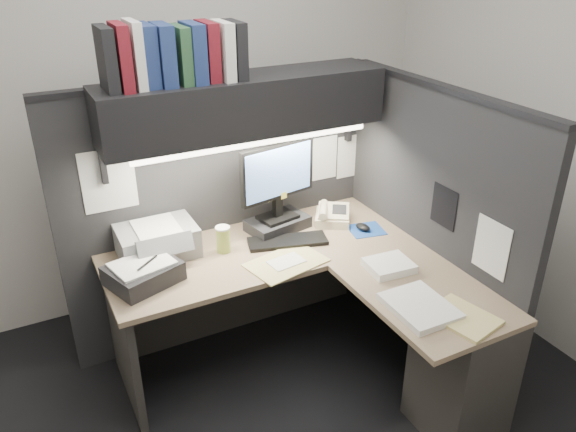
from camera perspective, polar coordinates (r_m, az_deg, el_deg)
The scene contains 22 objects.
floor at distance 3.17m, azimuth 0.05°, elevation -19.84°, with size 3.50×3.50×0.00m, color black.
wall_back at distance 3.71m, azimuth -10.84°, elevation 11.26°, with size 3.50×0.04×2.70m, color beige.
wall_right at distance 3.51m, azimuth 26.67°, elevation 8.04°, with size 0.04×3.00×2.70m, color beige.
partition_back at distance 3.40m, azimuth -6.70°, elevation 0.23°, with size 1.90×0.06×1.60m, color black.
partition_right at distance 3.27m, azimuth 14.00°, elevation -1.55°, with size 0.06×1.50×1.60m, color black.
desk at distance 3.04m, azimuth 7.36°, elevation -11.24°, with size 1.70×1.53×0.73m.
overhead_shelf at distance 3.03m, azimuth -4.44°, elevation 11.22°, with size 1.55×0.34×0.30m, color black.
task_light_tube at distance 2.96m, azimuth -3.24°, elevation 7.43°, with size 0.04×0.04×1.32m, color white.
monitor at distance 3.26m, azimuth -1.05°, elevation 1.99°, with size 0.49×0.28×0.53m.
keyboard at distance 3.20m, azimuth -0.05°, elevation -2.57°, with size 0.45×0.15×0.02m, color black.
mousepad at distance 3.37m, azimuth 7.94°, elevation -1.40°, with size 0.20×0.18×0.00m, color #1A4293.
mouse at distance 3.36m, azimuth 7.62°, elevation -1.11°, with size 0.06×0.10×0.04m, color black.
telephone at distance 3.43m, azimuth 4.55°, elevation 0.07°, with size 0.20×0.21×0.08m, color beige.
coffee_cup at distance 3.10m, azimuth -6.60°, elevation -2.45°, with size 0.08×0.08×0.14m, color #B4C850.
printer at distance 3.16m, azimuth -13.28°, elevation -2.22°, with size 0.42×0.35×0.17m, color gray.
notebook_stack at distance 2.92m, azimuth -14.49°, elevation -5.65°, with size 0.33×0.27×0.10m, color black.
open_folder at distance 3.01m, azimuth -0.18°, elevation -4.75°, with size 0.41×0.27×0.01m, color #CCBD73.
paper_stack_a at distance 2.99m, azimuth 10.23°, elevation -4.98°, with size 0.23×0.19×0.04m, color white.
paper_stack_b at distance 2.72m, azimuth 13.24°, elevation -8.97°, with size 0.26×0.33×0.03m, color white.
manila_stack at distance 2.71m, azimuth 17.32°, elevation -9.82°, with size 0.23×0.29×0.02m, color #CCBD73.
binder_row at distance 2.85m, azimuth -11.67°, elevation 15.83°, with size 0.69×0.25×0.31m.
pinned_papers at distance 3.14m, azimuth 2.20°, elevation 3.21°, with size 1.76×1.31×0.51m.
Camera 1 is at (-1.01, -1.95, 2.28)m, focal length 35.00 mm.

